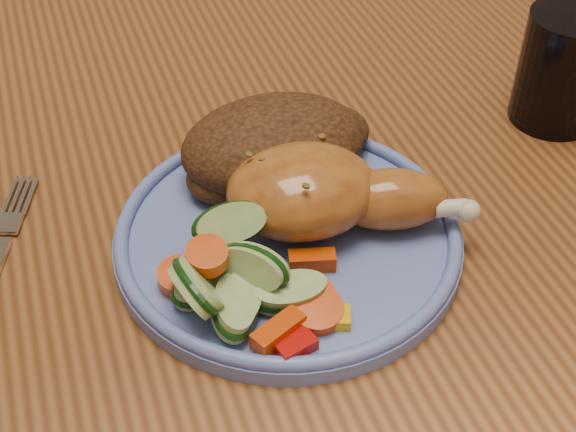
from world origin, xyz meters
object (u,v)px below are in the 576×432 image
(chair_far, at_px, (137,36))
(drinking_glass, at_px, (563,69))
(dining_table, at_px, (249,200))
(plate, at_px, (288,238))

(chair_far, height_order, drinking_glass, chair_far)
(dining_table, relative_size, plate, 5.83)
(drinking_glass, bearing_deg, dining_table, 163.46)
(dining_table, xyz_separation_m, chair_far, (0.00, 0.63, -0.17))
(plate, bearing_deg, dining_table, 84.76)
(dining_table, relative_size, chair_far, 1.54)
(dining_table, xyz_separation_m, plate, (-0.01, -0.15, 0.09))
(plate, distance_m, drinking_glass, 0.27)
(plate, relative_size, drinking_glass, 2.55)
(chair_far, distance_m, plate, 0.81)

